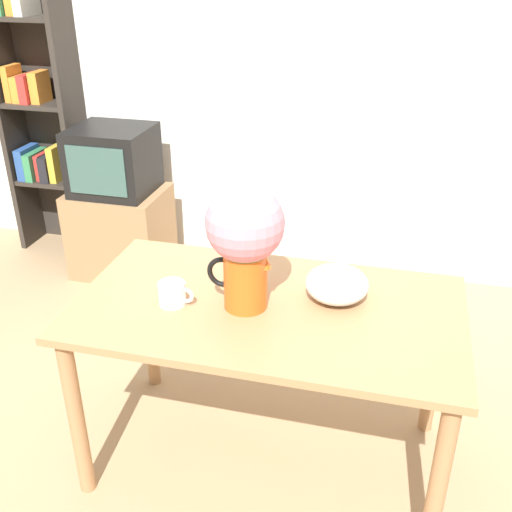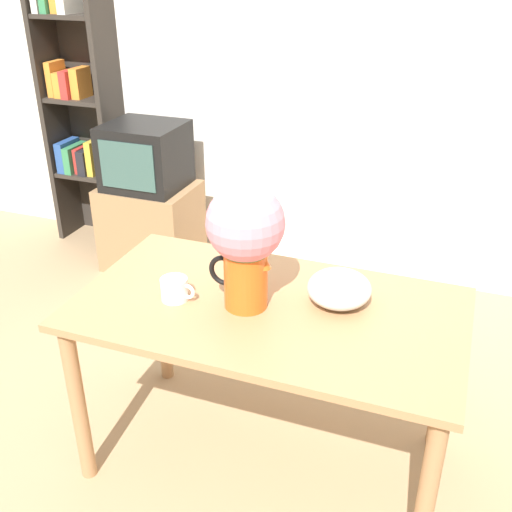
# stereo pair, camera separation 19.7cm
# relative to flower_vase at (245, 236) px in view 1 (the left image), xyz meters

# --- Properties ---
(ground_plane) EXTENTS (12.00, 12.00, 0.00)m
(ground_plane) POSITION_rel_flower_vase_xyz_m (-0.12, -0.14, -1.02)
(ground_plane) COLOR #9E7F5B
(wall_back) EXTENTS (8.00, 0.05, 2.60)m
(wall_back) POSITION_rel_flower_vase_xyz_m (-0.12, 1.80, 0.28)
(wall_back) COLOR silver
(wall_back) RESTS_ON ground_plane
(table) EXTENTS (1.41, 0.79, 0.74)m
(table) POSITION_rel_flower_vase_xyz_m (0.08, 0.03, -0.38)
(table) COLOR #A3754C
(table) RESTS_ON ground_plane
(flower_vase) EXTENTS (0.28, 0.27, 0.46)m
(flower_vase) POSITION_rel_flower_vase_xyz_m (0.00, 0.00, 0.00)
(flower_vase) COLOR #E05619
(flower_vase) RESTS_ON table
(coffee_mug) EXTENTS (0.13, 0.10, 0.08)m
(coffee_mug) POSITION_rel_flower_vase_xyz_m (-0.26, -0.05, -0.24)
(coffee_mug) COLOR white
(coffee_mug) RESTS_ON table
(white_bowl) EXTENTS (0.23, 0.23, 0.13)m
(white_bowl) POSITION_rel_flower_vase_xyz_m (0.31, 0.13, -0.22)
(white_bowl) COLOR silver
(white_bowl) RESTS_ON table
(tv_stand) EXTENTS (0.58, 0.46, 0.56)m
(tv_stand) POSITION_rel_flower_vase_xyz_m (-1.21, 1.39, -0.75)
(tv_stand) COLOR #8E6B47
(tv_stand) RESTS_ON ground_plane
(tv_set) EXTENTS (0.47, 0.44, 0.40)m
(tv_set) POSITION_rel_flower_vase_xyz_m (-1.21, 1.39, -0.27)
(tv_set) COLOR black
(tv_set) RESTS_ON tv_stand
(bookshelf) EXTENTS (0.49, 0.28, 1.76)m
(bookshelf) POSITION_rel_flower_vase_xyz_m (-1.84, 1.66, -0.07)
(bookshelf) COLOR #2D2823
(bookshelf) RESTS_ON ground_plane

